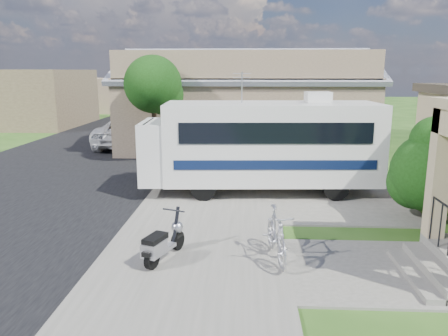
{
  "coord_description": "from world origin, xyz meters",
  "views": [
    {
      "loc": [
        0.13,
        -9.22,
        3.92
      ],
      "look_at": [
        -0.5,
        2.5,
        1.3
      ],
      "focal_mm": 35.0,
      "sensor_mm": 36.0,
      "label": 1
    }
  ],
  "objects_px": {
    "shrub": "(433,169)",
    "garden_hose": "(417,252)",
    "van": "(148,116)",
    "motorhome": "(262,143)",
    "scooter": "(163,243)",
    "bicycle": "(276,237)",
    "pickup_truck": "(132,131)"
  },
  "relations": [
    {
      "from": "shrub",
      "to": "garden_hose",
      "type": "distance_m",
      "value": 2.93
    },
    {
      "from": "van",
      "to": "garden_hose",
      "type": "height_order",
      "value": "van"
    },
    {
      "from": "motorhome",
      "to": "scooter",
      "type": "relative_size",
      "value": 5.26
    },
    {
      "from": "bicycle",
      "to": "shrub",
      "type": "bearing_deg",
      "value": 25.3
    },
    {
      "from": "garden_hose",
      "to": "van",
      "type": "bearing_deg",
      "value": 117.18
    },
    {
      "from": "bicycle",
      "to": "pickup_truck",
      "type": "distance_m",
      "value": 15.67
    },
    {
      "from": "bicycle",
      "to": "van",
      "type": "relative_size",
      "value": 0.29
    },
    {
      "from": "shrub",
      "to": "pickup_truck",
      "type": "relative_size",
      "value": 0.5
    },
    {
      "from": "shrub",
      "to": "bicycle",
      "type": "relative_size",
      "value": 1.54
    },
    {
      "from": "pickup_truck",
      "to": "van",
      "type": "height_order",
      "value": "van"
    },
    {
      "from": "van",
      "to": "bicycle",
      "type": "bearing_deg",
      "value": -70.24
    },
    {
      "from": "shrub",
      "to": "scooter",
      "type": "xyz_separation_m",
      "value": [
        -6.56,
        -2.97,
        -0.99
      ]
    },
    {
      "from": "bicycle",
      "to": "pickup_truck",
      "type": "height_order",
      "value": "pickup_truck"
    },
    {
      "from": "shrub",
      "to": "pickup_truck",
      "type": "xyz_separation_m",
      "value": [
        -10.97,
        11.38,
        -0.65
      ]
    },
    {
      "from": "bicycle",
      "to": "garden_hose",
      "type": "xyz_separation_m",
      "value": [
        3.06,
        0.41,
        -0.45
      ]
    },
    {
      "from": "van",
      "to": "garden_hose",
      "type": "distance_m",
      "value": 22.97
    },
    {
      "from": "van",
      "to": "garden_hose",
      "type": "bearing_deg",
      "value": -62.67
    },
    {
      "from": "pickup_truck",
      "to": "van",
      "type": "xyz_separation_m",
      "value": [
        -0.66,
        6.69,
        0.12
      ]
    },
    {
      "from": "scooter",
      "to": "van",
      "type": "height_order",
      "value": "van"
    },
    {
      "from": "shrub",
      "to": "scooter",
      "type": "height_order",
      "value": "shrub"
    },
    {
      "from": "shrub",
      "to": "scooter",
      "type": "distance_m",
      "value": 7.27
    },
    {
      "from": "motorhome",
      "to": "bicycle",
      "type": "relative_size",
      "value": 4.19
    },
    {
      "from": "motorhome",
      "to": "van",
      "type": "xyz_separation_m",
      "value": [
        -7.29,
        15.47,
        -0.75
      ]
    },
    {
      "from": "garden_hose",
      "to": "motorhome",
      "type": "bearing_deg",
      "value": 122.89
    },
    {
      "from": "shrub",
      "to": "van",
      "type": "bearing_deg",
      "value": 122.78
    },
    {
      "from": "motorhome",
      "to": "garden_hose",
      "type": "xyz_separation_m",
      "value": [
        3.2,
        -4.95,
        -1.55
      ]
    },
    {
      "from": "scooter",
      "to": "pickup_truck",
      "type": "distance_m",
      "value": 15.02
    },
    {
      "from": "shrub",
      "to": "van",
      "type": "relative_size",
      "value": 0.45
    },
    {
      "from": "motorhome",
      "to": "shrub",
      "type": "bearing_deg",
      "value": -34.22
    },
    {
      "from": "scooter",
      "to": "van",
      "type": "relative_size",
      "value": 0.23
    },
    {
      "from": "motorhome",
      "to": "shrub",
      "type": "relative_size",
      "value": 2.72
    },
    {
      "from": "motorhome",
      "to": "garden_hose",
      "type": "distance_m",
      "value": 6.09
    }
  ]
}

